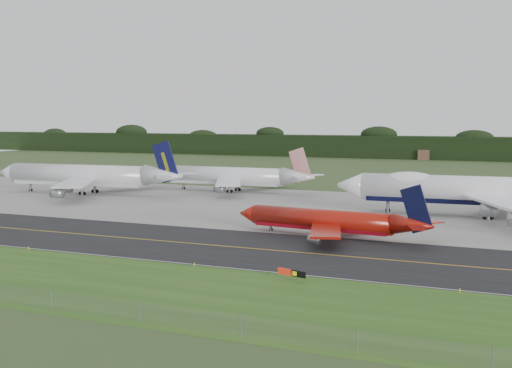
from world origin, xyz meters
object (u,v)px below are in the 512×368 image
(jet_ba_747, at_px, (483,191))
(jet_red_737, at_px, (331,221))
(taxiway_sign, at_px, (291,273))
(jet_star_tail, at_px, (233,177))
(jet_navy_gold, at_px, (88,176))

(jet_ba_747, bearing_deg, jet_red_737, -119.63)
(taxiway_sign, bearing_deg, jet_star_tail, 120.34)
(jet_navy_gold, xyz_separation_m, jet_star_tail, (35.19, 22.61, -0.63))
(jet_navy_gold, height_order, jet_star_tail, jet_navy_gold)
(jet_red_737, height_order, jet_star_tail, jet_star_tail)
(jet_navy_gold, bearing_deg, jet_red_737, -25.43)
(jet_red_737, xyz_separation_m, jet_star_tail, (-52.02, 64.09, 1.62))
(jet_red_737, relative_size, jet_star_tail, 0.76)
(jet_star_tail, bearing_deg, jet_red_737, -50.93)
(jet_star_tail, xyz_separation_m, taxiway_sign, (58.64, -100.21, -3.43))
(jet_red_737, bearing_deg, jet_navy_gold, 154.57)
(jet_navy_gold, bearing_deg, jet_ba_747, -1.56)
(jet_ba_747, bearing_deg, jet_star_tail, 160.90)
(jet_navy_gold, bearing_deg, taxiway_sign, -39.59)
(jet_navy_gold, xyz_separation_m, taxiway_sign, (93.83, -77.60, -4.06))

